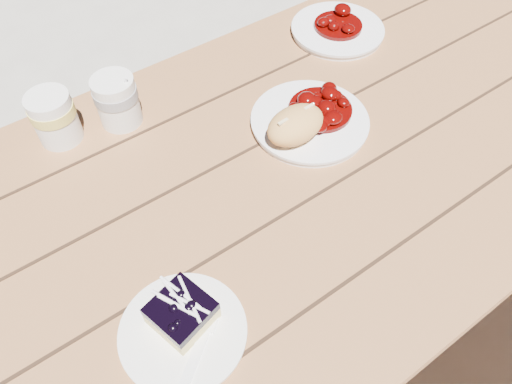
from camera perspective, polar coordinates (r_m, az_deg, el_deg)
ground at (r=1.54m, az=-2.74°, el=-18.43°), size 60.00×60.00×0.00m
picnic_table at (r=1.01m, az=-4.01°, el=-7.27°), size 2.00×1.55×0.75m
main_plate at (r=1.01m, az=6.14°, el=7.96°), size 0.23×0.23×0.02m
goulash_stew at (r=1.00m, az=7.44°, el=9.98°), size 0.13×0.13×0.04m
bread_roll at (r=0.94m, az=4.52°, el=7.64°), size 0.13×0.09×0.06m
dessert_plate at (r=0.76m, az=-8.34°, el=-15.57°), size 0.18×0.18×0.01m
blueberry_cake at (r=0.75m, az=-8.50°, el=-13.49°), size 0.10×0.10×0.05m
fork_dessert at (r=0.73m, az=-7.53°, el=-19.45°), size 0.14×0.12×0.00m
coffee_cup at (r=1.02m, az=-15.59°, el=10.01°), size 0.08×0.08×0.10m
second_plate at (r=1.25m, az=9.28°, el=17.75°), size 0.21×0.21×0.02m
second_stew at (r=1.24m, az=9.46°, el=18.85°), size 0.11×0.11×0.04m
second_cup at (r=1.02m, az=-22.04°, el=7.87°), size 0.08×0.08×0.10m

